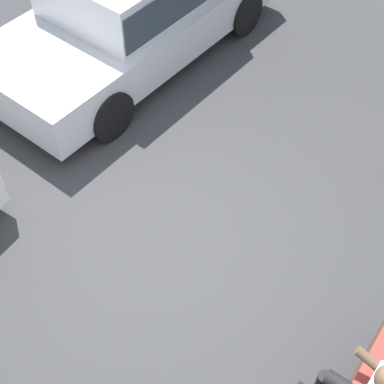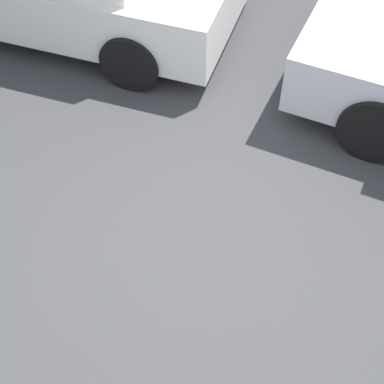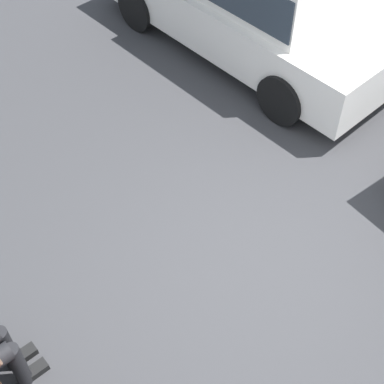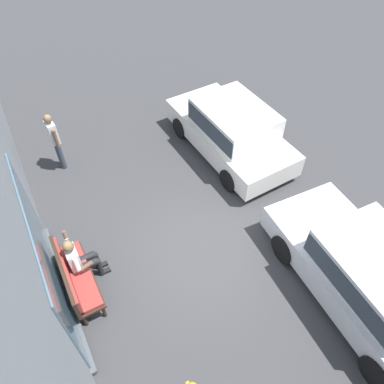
% 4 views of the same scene
% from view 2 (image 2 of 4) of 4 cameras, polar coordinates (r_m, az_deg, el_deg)
% --- Properties ---
extents(ground_plane, '(60.00, 60.00, 0.00)m').
position_cam_2_polar(ground_plane, '(4.85, 1.94, -4.36)').
color(ground_plane, '#38383A').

